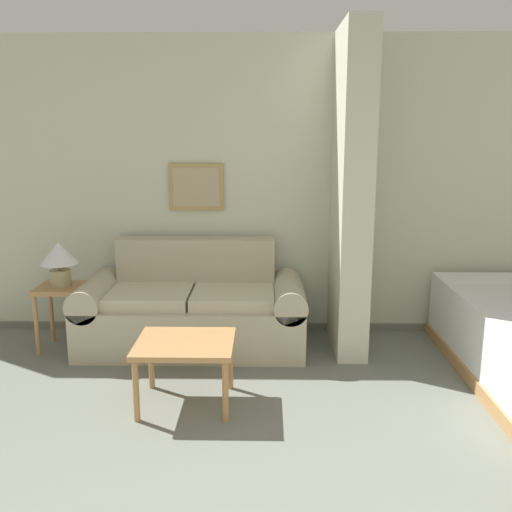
{
  "coord_description": "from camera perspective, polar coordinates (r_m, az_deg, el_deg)",
  "views": [
    {
      "loc": [
        -0.36,
        -0.92,
        1.79
      ],
      "look_at": [
        -0.42,
        2.46,
        1.05
      ],
      "focal_mm": 40.0,
      "sensor_mm": 36.0,
      "label": 1
    }
  ],
  "objects": [
    {
      "name": "side_table",
      "position": [
        5.01,
        -18.82,
        -4.02
      ],
      "size": [
        0.39,
        0.39,
        0.54
      ],
      "color": "#B27F4C",
      "rests_on": "ground_plane"
    },
    {
      "name": "wall_partition_pillar",
      "position": [
        4.69,
        9.49,
        6.18
      ],
      "size": [
        0.24,
        0.81,
        2.6
      ],
      "color": "beige",
      "rests_on": "ground_plane"
    },
    {
      "name": "coffee_table",
      "position": [
        3.83,
        -7.1,
        -9.22
      ],
      "size": [
        0.64,
        0.56,
        0.44
      ],
      "color": "#B27F4C",
      "rests_on": "ground_plane"
    },
    {
      "name": "couch",
      "position": [
        4.87,
        -6.29,
        -5.36
      ],
      "size": [
        1.88,
        0.84,
        0.88
      ],
      "color": "#B7AD8E",
      "rests_on": "ground_plane"
    },
    {
      "name": "wall_back",
      "position": [
        5.12,
        5.11,
        6.74
      ],
      "size": [
        7.64,
        0.16,
        2.6
      ],
      "color": "beige",
      "rests_on": "ground_plane"
    },
    {
      "name": "table_lamp",
      "position": [
        4.93,
        -19.1,
        -0.16
      ],
      "size": [
        0.31,
        0.31,
        0.37
      ],
      "color": "tan",
      "rests_on": "side_table"
    }
  ]
}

